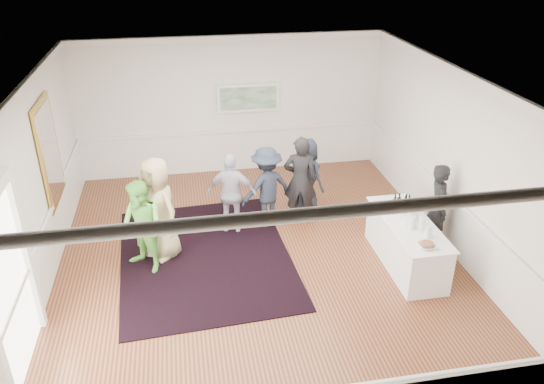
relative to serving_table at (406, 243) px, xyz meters
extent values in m
plane|color=brown|center=(-2.49, 0.55, -0.42)|extent=(8.00, 8.00, 0.00)
cube|color=white|center=(-2.49, 0.55, 2.78)|extent=(7.00, 8.00, 0.02)
cube|color=white|center=(-5.99, 0.55, 1.18)|extent=(0.02, 8.00, 3.20)
cube|color=white|center=(1.01, 0.55, 1.18)|extent=(0.02, 8.00, 3.20)
cube|color=white|center=(-2.49, 4.55, 1.18)|extent=(7.00, 0.02, 3.20)
cube|color=white|center=(-2.49, -3.45, 1.18)|extent=(7.00, 0.02, 3.20)
cube|color=gold|center=(-5.94, 1.85, 1.38)|extent=(0.04, 1.25, 1.85)
cube|color=white|center=(-5.92, 1.85, 1.38)|extent=(0.01, 1.05, 1.65)
cube|color=white|center=(-5.92, -0.53, 0.78)|extent=(0.10, 0.14, 2.40)
cube|color=white|center=(-5.95, -1.35, 0.78)|extent=(0.02, 1.50, 2.40)
cube|color=white|center=(-2.09, 4.50, 1.36)|extent=(1.44, 0.05, 0.66)
cube|color=#296E2C|center=(-2.09, 4.47, 1.36)|extent=(1.30, 0.01, 0.52)
cube|color=black|center=(-3.42, 0.85, -0.41)|extent=(3.17, 4.03, 0.02)
cube|color=white|center=(0.00, 0.00, -0.01)|extent=(0.73, 2.00, 0.82)
cube|color=white|center=(0.00, 0.00, 0.40)|extent=(0.79, 2.06, 0.02)
imported|color=black|center=(0.71, 0.38, 0.42)|extent=(0.54, 0.69, 1.67)
imported|color=tan|center=(-4.16, 1.05, 0.52)|extent=(1.06, 1.08, 1.88)
imported|color=#76D354|center=(-4.43, 0.66, 0.40)|extent=(1.00, 1.01, 1.64)
imported|color=#B9B4CA|center=(-2.81, 1.68, 0.38)|extent=(1.01, 0.63, 1.60)
imported|color=#1F2634|center=(-2.13, 1.80, 0.39)|extent=(1.19, 0.92, 1.63)
imported|color=black|center=(-1.46, 1.82, 0.47)|extent=(0.74, 0.58, 1.79)
imported|color=#1F2634|center=(-1.25, 2.21, 0.37)|extent=(0.87, 0.92, 1.58)
cylinder|color=#72BB42|center=(-0.05, -0.19, 0.53)|extent=(0.12, 0.12, 0.24)
cylinder|color=#ED455C|center=(0.11, -0.24, 0.53)|extent=(0.12, 0.12, 0.24)
cylinder|color=#62AD3E|center=(-0.09, -0.09, 0.53)|extent=(0.12, 0.12, 0.24)
cylinder|color=white|center=(0.10, -0.50, 0.53)|extent=(0.12, 0.12, 0.24)
cylinder|color=silver|center=(0.02, 0.17, 0.53)|extent=(0.26, 0.26, 0.25)
imported|color=white|center=(-0.03, -0.77, 0.45)|extent=(0.28, 0.28, 0.07)
cylinder|color=#9A673D|center=(-0.03, -0.77, 0.47)|extent=(0.19, 0.19, 0.04)
camera|label=1|loc=(-3.66, -7.20, 4.90)|focal=35.00mm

